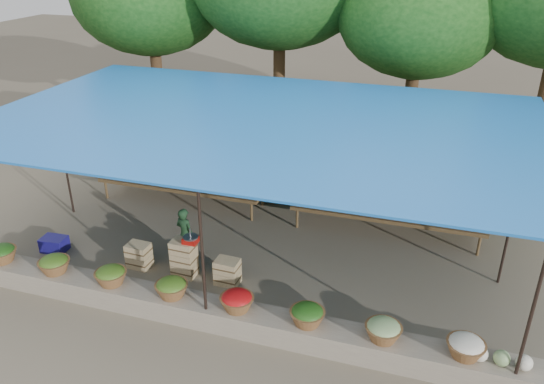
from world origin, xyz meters
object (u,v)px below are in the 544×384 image
(crate_counter, at_px, (183,261))
(blue_crate_front, at_px, (54,244))
(weighing_scale, at_px, (191,239))
(vendor_seated, at_px, (185,234))

(crate_counter, xyz_separation_m, blue_crate_front, (-3.00, -0.01, -0.16))
(crate_counter, distance_m, blue_crate_front, 3.00)
(crate_counter, bearing_deg, weighing_scale, -0.00)
(vendor_seated, height_order, blue_crate_front, vendor_seated)
(vendor_seated, xyz_separation_m, blue_crate_front, (-2.80, -0.56, -0.43))
(weighing_scale, bearing_deg, vendor_seated, 126.37)
(crate_counter, relative_size, blue_crate_front, 4.63)
(crate_counter, height_order, vendor_seated, vendor_seated)
(crate_counter, height_order, blue_crate_front, crate_counter)
(weighing_scale, xyz_separation_m, blue_crate_front, (-3.20, -0.01, -0.69))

